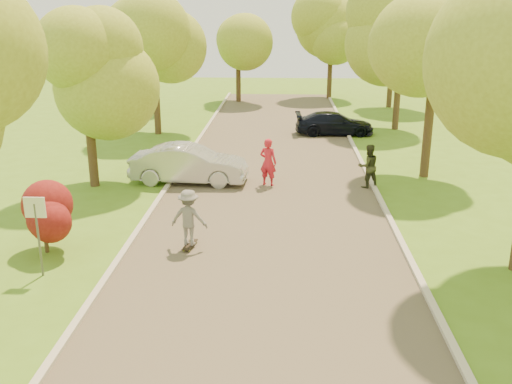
% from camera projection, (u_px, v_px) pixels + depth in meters
% --- Properties ---
extents(ground, '(100.00, 100.00, 0.00)m').
position_uv_depth(ground, '(255.00, 374.00, 10.95)').
color(ground, '#4D771C').
rests_on(ground, ground).
extents(road, '(8.00, 60.00, 0.01)m').
position_uv_depth(road, '(267.00, 225.00, 18.56)').
color(road, '#4C4438').
rests_on(road, ground).
extents(curb_left, '(0.18, 60.00, 0.12)m').
position_uv_depth(curb_left, '(144.00, 221.00, 18.74)').
color(curb_left, '#B2AD9E').
rests_on(curb_left, ground).
extents(curb_right, '(0.18, 60.00, 0.12)m').
position_uv_depth(curb_right, '(393.00, 225.00, 18.35)').
color(curb_right, '#B2AD9E').
rests_on(curb_right, ground).
extents(street_sign, '(0.55, 0.06, 2.17)m').
position_uv_depth(street_sign, '(36.00, 220.00, 14.56)').
color(street_sign, '#59595E').
rests_on(street_sign, ground).
extents(red_shrub, '(1.70, 1.70, 1.95)m').
position_uv_depth(red_shrub, '(43.00, 216.00, 16.15)').
color(red_shrub, '#382619').
rests_on(red_shrub, ground).
extents(tree_l_midb, '(4.30, 4.20, 6.62)m').
position_uv_depth(tree_l_midb, '(89.00, 69.00, 21.29)').
color(tree_l_midb, '#382619').
rests_on(tree_l_midb, ground).
extents(tree_l_far, '(4.92, 4.80, 7.79)m').
position_uv_depth(tree_l_far, '(157.00, 33.00, 30.51)').
color(tree_l_far, '#382619').
rests_on(tree_l_far, ground).
extents(tree_r_midb, '(4.51, 4.40, 7.01)m').
position_uv_depth(tree_r_midb, '(440.00, 58.00, 22.47)').
color(tree_r_midb, '#382619').
rests_on(tree_r_midb, ground).
extents(tree_r_far, '(5.33, 5.20, 8.34)m').
position_uv_depth(tree_r_far, '(407.00, 26.00, 31.66)').
color(tree_r_far, '#382619').
rests_on(tree_r_far, ground).
extents(tree_bg_a, '(5.12, 5.00, 7.72)m').
position_uv_depth(tree_bg_a, '(147.00, 31.00, 38.28)').
color(tree_bg_a, '#382619').
rests_on(tree_bg_a, ground).
extents(tree_bg_b, '(5.12, 5.00, 7.95)m').
position_uv_depth(tree_bg_b, '(397.00, 27.00, 39.31)').
color(tree_bg_b, '#382619').
rests_on(tree_bg_b, ground).
extents(tree_bg_c, '(4.92, 4.80, 7.33)m').
position_uv_depth(tree_bg_c, '(241.00, 33.00, 41.89)').
color(tree_bg_c, '#382619').
rests_on(tree_bg_c, ground).
extents(tree_bg_d, '(5.12, 5.00, 7.72)m').
position_uv_depth(tree_bg_d, '(334.00, 28.00, 43.37)').
color(tree_bg_d, '#382619').
rests_on(tree_bg_d, ground).
extents(silver_sedan, '(4.74, 1.88, 1.53)m').
position_uv_depth(silver_sedan, '(189.00, 164.00, 22.88)').
color(silver_sedan, '#AEAFB3').
rests_on(silver_sedan, ground).
extents(dark_sedan, '(4.41, 1.94, 1.26)m').
position_uv_depth(dark_sedan, '(334.00, 123.00, 31.79)').
color(dark_sedan, black).
rests_on(dark_sedan, ground).
extents(longboard, '(0.37, 0.88, 0.10)m').
position_uv_depth(longboard, '(190.00, 245.00, 16.75)').
color(longboard, black).
rests_on(longboard, ground).
extents(skateboarder, '(1.16, 0.78, 1.67)m').
position_uv_depth(skateboarder, '(189.00, 218.00, 16.49)').
color(skateboarder, slate).
rests_on(skateboarder, longboard).
extents(person_striped, '(0.81, 0.68, 1.91)m').
position_uv_depth(person_striped, '(268.00, 162.00, 22.45)').
color(person_striped, red).
rests_on(person_striped, ground).
extents(person_olive, '(1.00, 0.88, 1.73)m').
position_uv_depth(person_olive, '(368.00, 166.00, 22.20)').
color(person_olive, '#2D321E').
rests_on(person_olive, ground).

